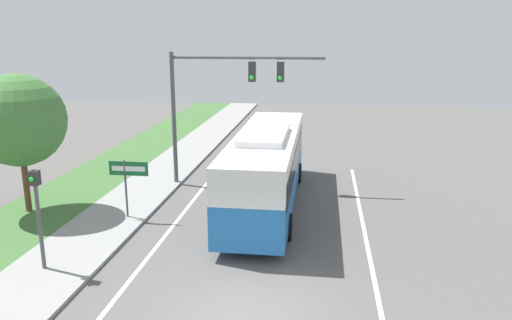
{
  "coord_description": "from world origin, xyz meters",
  "views": [
    {
      "loc": [
        1.9,
        -11.41,
        7.08
      ],
      "look_at": [
        -0.92,
        9.72,
        1.71
      ],
      "focal_mm": 35.0,
      "sensor_mm": 36.0,
      "label": 1
    }
  ],
  "objects_px": {
    "pedestrian_signal": "(37,204)",
    "signal_gantry": "(219,91)",
    "bus": "(267,164)",
    "street_sign": "(128,176)"
  },
  "relations": [
    {
      "from": "pedestrian_signal",
      "to": "bus",
      "type": "bearing_deg",
      "value": 49.24
    },
    {
      "from": "pedestrian_signal",
      "to": "signal_gantry",
      "type": "bearing_deg",
      "value": 69.49
    },
    {
      "from": "bus",
      "to": "street_sign",
      "type": "xyz_separation_m",
      "value": [
        -5.14,
        -2.44,
        -0.06
      ]
    },
    {
      "from": "street_sign",
      "to": "signal_gantry",
      "type": "bearing_deg",
      "value": 62.01
    },
    {
      "from": "signal_gantry",
      "to": "street_sign",
      "type": "distance_m",
      "value": 6.26
    },
    {
      "from": "bus",
      "to": "signal_gantry",
      "type": "height_order",
      "value": "signal_gantry"
    },
    {
      "from": "bus",
      "to": "signal_gantry",
      "type": "bearing_deg",
      "value": 135.04
    },
    {
      "from": "bus",
      "to": "street_sign",
      "type": "relative_size",
      "value": 4.82
    },
    {
      "from": "signal_gantry",
      "to": "street_sign",
      "type": "relative_size",
      "value": 2.96
    },
    {
      "from": "signal_gantry",
      "to": "pedestrian_signal",
      "type": "relative_size",
      "value": 2.21
    }
  ]
}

